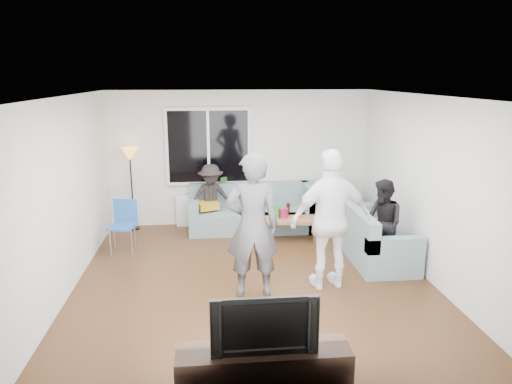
{
  "coord_description": "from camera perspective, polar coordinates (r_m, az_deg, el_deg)",
  "views": [
    {
      "loc": [
        -0.6,
        -6.34,
        2.86
      ],
      "look_at": [
        0.1,
        0.6,
        1.15
      ],
      "focal_mm": 33.4,
      "sensor_mm": 36.0,
      "label": 1
    }
  ],
  "objects": [
    {
      "name": "window_mullion",
      "position": [
        9.08,
        -5.72,
        5.41
      ],
      "size": [
        0.05,
        0.03,
        1.35
      ],
      "primitive_type": "cube",
      "color": "white",
      "rests_on": "window_frame"
    },
    {
      "name": "sofa_corner",
      "position": [
        9.22,
        8.42,
        -1.69
      ],
      "size": [
        0.85,
        0.85,
        0.85
      ],
      "primitive_type": "cube",
      "color": "slate",
      "rests_on": "floor"
    },
    {
      "name": "tv_console",
      "position": [
        4.68,
        0.9,
        -20.55
      ],
      "size": [
        1.6,
        0.4,
        0.44
      ],
      "primitive_type": "cube",
      "color": "#332319",
      "rests_on": "floor"
    },
    {
      "name": "spectator_back",
      "position": [
        8.92,
        -5.41,
        -0.71
      ],
      "size": [
        0.89,
        0.59,
        1.28
      ],
      "primitive_type": "imported",
      "rotation": [
        0.0,
        0.0,
        0.15
      ],
      "color": "black",
      "rests_on": "floor"
    },
    {
      "name": "bottle_b",
      "position": [
        8.4,
        2.5,
        -2.39
      ],
      "size": [
        0.08,
        0.08,
        0.25
      ],
      "primitive_type": "cylinder",
      "color": "#1A9225",
      "rests_on": "coffee_table"
    },
    {
      "name": "cushion_red",
      "position": [
        9.02,
        -0.22,
        -1.32
      ],
      "size": [
        0.42,
        0.38,
        0.13
      ],
      "primitive_type": "cube",
      "rotation": [
        0.0,
        0.0,
        -0.24
      ],
      "color": "maroon",
      "rests_on": "sofa_back_section"
    },
    {
      "name": "wall_right",
      "position": [
        7.24,
        19.94,
        0.48
      ],
      "size": [
        0.04,
        5.5,
        2.6
      ],
      "primitive_type": "cube",
      "color": "silver",
      "rests_on": "ground"
    },
    {
      "name": "window_glass",
      "position": [
        9.09,
        -5.72,
        5.42
      ],
      "size": [
        1.5,
        0.02,
        1.35
      ],
      "primitive_type": "cube",
      "color": "black",
      "rests_on": "window_frame"
    },
    {
      "name": "sofa_right_section",
      "position": [
        7.94,
        13.87,
        -4.51
      ],
      "size": [
        2.0,
        0.85,
        0.85
      ],
      "primitive_type": null,
      "rotation": [
        0.0,
        0.0,
        1.57
      ],
      "color": "slate",
      "rests_on": "floor"
    },
    {
      "name": "pitcher",
      "position": [
        8.48,
        3.29,
        -2.51
      ],
      "size": [
        0.17,
        0.17,
        0.17
      ],
      "primitive_type": "cylinder",
      "color": "maroon",
      "rests_on": "coffee_table"
    },
    {
      "name": "wall_front",
      "position": [
        3.94,
        3.52,
        -9.58
      ],
      "size": [
        5.0,
        0.04,
        2.6
      ],
      "primitive_type": "cube",
      "color": "silver",
      "rests_on": "ground"
    },
    {
      "name": "side_chair",
      "position": [
        8.17,
        -15.75,
        -4.07
      ],
      "size": [
        0.48,
        0.48,
        0.86
      ],
      "primitive_type": null,
      "rotation": [
        0.0,
        0.0,
        -0.23
      ],
      "color": "#275EA9",
      "rests_on": "floor"
    },
    {
      "name": "floor",
      "position": [
        6.99,
        -0.33,
        -10.56
      ],
      "size": [
        5.0,
        5.5,
        0.04
      ],
      "primitive_type": "cube",
      "color": "#56351C",
      "rests_on": "ground"
    },
    {
      "name": "player_left",
      "position": [
        6.18,
        -0.43,
        -4.06
      ],
      "size": [
        0.71,
        0.46,
        1.93
      ],
      "primitive_type": "imported",
      "rotation": [
        0.0,
        0.0,
        3.14
      ],
      "color": "#4A4A4F",
      "rests_on": "floor"
    },
    {
      "name": "wall_left",
      "position": [
        6.81,
        -21.97,
        -0.5
      ],
      "size": [
        0.04,
        5.5,
        2.6
      ],
      "primitive_type": "cube",
      "color": "silver",
      "rests_on": "ground"
    },
    {
      "name": "ceiling",
      "position": [
        6.37,
        -0.36,
        11.61
      ],
      "size": [
        5.0,
        5.5,
        0.04
      ],
      "primitive_type": "cube",
      "color": "white",
      "rests_on": "ground"
    },
    {
      "name": "vase",
      "position": [
        9.22,
        -7.39,
        0.13
      ],
      "size": [
        0.19,
        0.19,
        0.16
      ],
      "primitive_type": "imported",
      "rotation": [
        0.0,
        0.0,
        0.26
      ],
      "color": "silver",
      "rests_on": "radiator"
    },
    {
      "name": "player_right",
      "position": [
        6.51,
        9.0,
        -3.33
      ],
      "size": [
        1.19,
        0.62,
        1.93
      ],
      "primitive_type": "imported",
      "rotation": [
        0.0,
        0.0,
        3.28
      ],
      "color": "white",
      "rests_on": "floor"
    },
    {
      "name": "window_frame",
      "position": [
        9.13,
        -5.72,
        5.46
      ],
      "size": [
        1.62,
        0.06,
        1.47
      ],
      "primitive_type": "cube",
      "color": "white",
      "rests_on": "wall_back"
    },
    {
      "name": "wall_back",
      "position": [
        9.26,
        -1.97,
        4.07
      ],
      "size": [
        5.0,
        0.04,
        2.6
      ],
      "primitive_type": "cube",
      "color": "silver",
      "rests_on": "ground"
    },
    {
      "name": "sofa_back_section",
      "position": [
        8.98,
        -0.65,
        -1.95
      ],
      "size": [
        2.3,
        0.85,
        0.85
      ],
      "primitive_type": null,
      "color": "slate",
      "rests_on": "floor"
    },
    {
      "name": "potted_plant",
      "position": [
        9.2,
        -4.05,
        0.82
      ],
      "size": [
        0.22,
        0.19,
        0.36
      ],
      "primitive_type": "imported",
      "rotation": [
        0.0,
        0.0,
        -0.13
      ],
      "color": "#2D5B24",
      "rests_on": "radiator"
    },
    {
      "name": "radiator",
      "position": [
        9.35,
        -5.54,
        -2.12
      ],
      "size": [
        1.3,
        0.12,
        0.62
      ],
      "primitive_type": "cube",
      "color": "silver",
      "rests_on": "floor"
    },
    {
      "name": "bottle_d",
      "position": [
        8.47,
        5.34,
        -2.26
      ],
      "size": [
        0.07,
        0.07,
        0.26
      ],
      "primitive_type": "cylinder",
      "color": "#E34614",
      "rests_on": "coffee_table"
    },
    {
      "name": "floor_lamp",
      "position": [
        9.23,
        -14.64,
        0.3
      ],
      "size": [
        0.32,
        0.32,
        1.56
      ],
      "primitive_type": null,
      "color": "orange",
      "rests_on": "floor"
    },
    {
      "name": "bottle_c",
      "position": [
        8.71,
        3.86,
        -1.98
      ],
      "size": [
        0.07,
        0.07,
        0.2
      ],
      "primitive_type": "cylinder",
      "color": "black",
      "rests_on": "coffee_table"
    },
    {
      "name": "cushion_yellow",
      "position": [
        8.91,
        -5.89,
        -1.6
      ],
      "size": [
        0.48,
        0.44,
        0.14
      ],
      "primitive_type": "cube",
      "rotation": [
        0.0,
        0.0,
        0.41
      ],
      "color": "#B9841B",
      "rests_on": "sofa_back_section"
    },
    {
      "name": "spectator_right",
      "position": [
        7.52,
        14.95,
        -3.64
      ],
      "size": [
        0.64,
        0.75,
        1.34
      ],
      "primitive_type": "imported",
      "rotation": [
        0.0,
        0.0,
        -1.35
      ],
      "color": "black",
      "rests_on": "floor"
    },
    {
      "name": "television",
      "position": [
        4.42,
        0.92,
        -15.22
      ],
      "size": [
        0.96,
        0.13,
        0.55
      ],
      "primitive_type": "imported",
      "color": "black",
      "rests_on": "tv_console"
    },
    {
      "name": "coffee_table",
      "position": [
        8.6,
        3.42,
        -4.27
      ],
      "size": [
        1.16,
        0.73,
        0.4
      ],
      "primitive_type": "cube",
      "rotation": [
        0.0,
        0.0,
        -0.12
      ],
      "color": "#A47B4F",
      "rests_on": "floor"
    }
  ]
}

